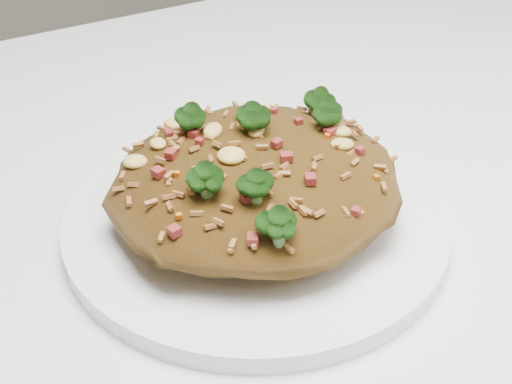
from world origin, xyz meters
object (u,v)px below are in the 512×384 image
(dining_table, at_px, (344,293))
(fried_rice, at_px, (256,171))
(plate, at_px, (256,219))
(fork, at_px, (280,148))

(dining_table, height_order, fried_rice, fried_rice)
(dining_table, relative_size, plate, 4.70)
(dining_table, bearing_deg, fork, 109.56)
(dining_table, xyz_separation_m, fried_rice, (-0.07, 0.01, 0.14))
(plate, xyz_separation_m, fried_rice, (0.00, -0.00, 0.04))
(dining_table, bearing_deg, plate, 174.22)
(plate, relative_size, fork, 1.88)
(fork, bearing_deg, dining_table, -19.29)
(fork, bearing_deg, plate, -81.31)
(fried_rice, bearing_deg, plate, 134.46)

